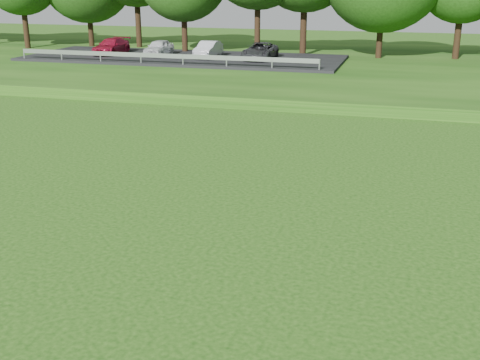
# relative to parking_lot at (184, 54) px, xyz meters

# --- Properties ---
(parking_lot) EXTENTS (24.00, 9.00, 1.38)m
(parking_lot) POSITION_rel_parking_lot_xyz_m (0.00, 0.00, 0.00)
(parking_lot) COLOR black
(parking_lot) RESTS_ON berm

